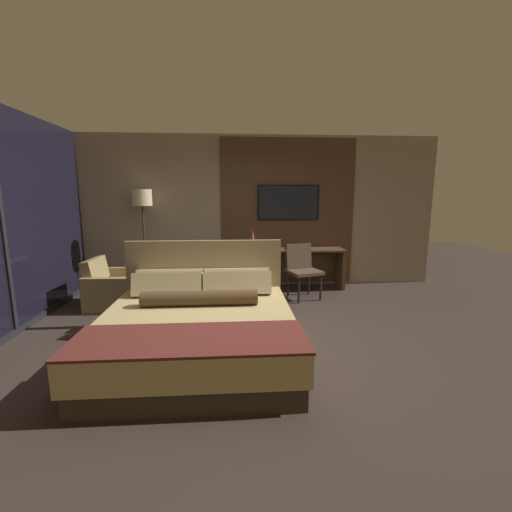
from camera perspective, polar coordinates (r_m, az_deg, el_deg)
name	(u,v)px	position (r m, az deg, el deg)	size (l,w,h in m)	color
ground_plane	(255,341)	(4.23, -0.08, -13.96)	(16.00, 16.00, 0.00)	#332823
wall_back_tv_panel	(252,212)	(6.46, -0.69, 7.30)	(7.20, 0.09, 2.80)	gray
wall_left_window	(1,229)	(5.07, -36.75, 3.58)	(0.06, 6.00, 2.80)	black
bed	(199,327)	(3.84, -9.44, -11.53)	(2.02, 2.09, 1.14)	#33281E
desk	(289,261)	(6.38, 5.51, -0.82)	(2.00, 0.50, 0.75)	brown
tv	(288,202)	(6.45, 5.39, 8.88)	(1.15, 0.04, 0.65)	black
desk_chair	(302,266)	(5.82, 7.63, -1.63)	(0.63, 0.63, 0.91)	#4C3D2D
armchair_by_window	(116,290)	(5.83, -22.34, -5.23)	(0.84, 0.85, 0.76)	olive
floor_lamp	(142,206)	(6.31, -18.42, 7.89)	(0.34, 0.34, 1.82)	#282623
vase_tall	(253,240)	(6.14, -0.55, 2.71)	(0.13, 0.13, 0.36)	#B2563D
book	(291,248)	(6.32, 5.93, 1.34)	(0.24, 0.18, 0.03)	#332D28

